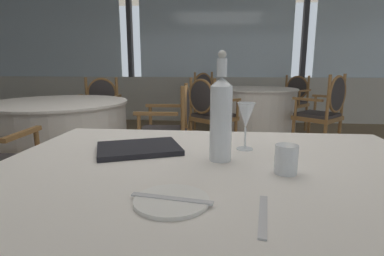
{
  "coord_description": "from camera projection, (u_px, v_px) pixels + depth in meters",
  "views": [
    {
      "loc": [
        0.14,
        -1.84,
        1.08
      ],
      "look_at": [
        0.04,
        -0.82,
        0.86
      ],
      "focal_mm": 28.31,
      "sensor_mm": 36.0,
      "label": 1
    }
  ],
  "objects": [
    {
      "name": "ground_plane",
      "position": [
        197.0,
        229.0,
        2.03
      ],
      "size": [
        14.04,
        14.04,
        0.0
      ],
      "primitive_type": "plane",
      "color": "#756047"
    },
    {
      "name": "window_wall_far",
      "position": [
        214.0,
        66.0,
        5.76
      ],
      "size": [
        10.36,
        0.14,
        2.62
      ],
      "color": "beige",
      "rests_on": "ground_plane"
    },
    {
      "name": "side_plate",
      "position": [
        171.0,
        201.0,
        0.73
      ],
      "size": [
        0.18,
        0.18,
        0.01
      ],
      "primitive_type": "cylinder",
      "color": "white",
      "rests_on": "foreground_table"
    },
    {
      "name": "butter_knife",
      "position": [
        171.0,
        199.0,
        0.73
      ],
      "size": [
        0.21,
        0.05,
        0.0
      ],
      "primitive_type": "cube",
      "rotation": [
        0.0,
        0.0,
        -0.16
      ],
      "color": "silver",
      "rests_on": "foreground_table"
    },
    {
      "name": "dinner_fork",
      "position": [
        263.0,
        215.0,
        0.66
      ],
      "size": [
        0.05,
        0.2,
        0.0
      ],
      "primitive_type": "cube",
      "rotation": [
        0.0,
        0.0,
        1.43
      ],
      "color": "silver",
      "rests_on": "foreground_table"
    },
    {
      "name": "water_bottle",
      "position": [
        221.0,
        117.0,
        1.03
      ],
      "size": [
        0.08,
        0.08,
        0.37
      ],
      "color": "white",
      "rests_on": "foreground_table"
    },
    {
      "name": "wine_glass",
      "position": [
        246.0,
        117.0,
        1.17
      ],
      "size": [
        0.07,
        0.07,
        0.18
      ],
      "color": "white",
      "rests_on": "foreground_table"
    },
    {
      "name": "water_tumbler",
      "position": [
        286.0,
        159.0,
        0.92
      ],
      "size": [
        0.07,
        0.07,
        0.09
      ],
      "primitive_type": "cylinder",
      "color": "white",
      "rests_on": "foreground_table"
    },
    {
      "name": "menu_book",
      "position": [
        139.0,
        148.0,
        1.17
      ],
      "size": [
        0.37,
        0.33,
        0.02
      ],
      "primitive_type": "cube",
      "rotation": [
        0.0,
        0.0,
        0.38
      ],
      "color": "black",
      "rests_on": "foreground_table"
    },
    {
      "name": "background_table_0",
      "position": [
        256.0,
        114.0,
        4.41
      ],
      "size": [
        1.13,
        1.13,
        0.75
      ],
      "color": "white",
      "rests_on": "ground_plane"
    },
    {
      "name": "dining_chair_0_0",
      "position": [
        209.0,
        110.0,
        3.72
      ],
      "size": [
        0.66,
        0.66,
        0.93
      ],
      "rotation": [
        0.0,
        0.0,
        7.12
      ],
      "color": "olive",
      "rests_on": "ground_plane"
    },
    {
      "name": "dining_chair_0_1",
      "position": [
        325.0,
        108.0,
        3.65
      ],
      "size": [
        0.66,
        0.66,
        0.97
      ],
      "rotation": [
        0.0,
        0.0,
        8.69
      ],
      "color": "olive",
      "rests_on": "ground_plane"
    },
    {
      "name": "dining_chair_0_2",
      "position": [
        292.0,
        98.0,
        5.03
      ],
      "size": [
        0.66,
        0.66,
        0.91
      ],
      "rotation": [
        0.0,
        0.0,
        10.26
      ],
      "color": "olive",
      "rests_on": "ground_plane"
    },
    {
      "name": "dining_chair_0_3",
      "position": [
        208.0,
        97.0,
        5.1
      ],
      "size": [
        0.66,
        0.66,
        0.96
      ],
      "rotation": [
        0.0,
        0.0,
        11.83
      ],
      "color": "olive",
      "rests_on": "ground_plane"
    },
    {
      "name": "background_table_1",
      "position": [
        61.0,
        141.0,
        2.84
      ],
      "size": [
        1.25,
        1.25,
        0.75
      ],
      "color": "white",
      "rests_on": "ground_plane"
    },
    {
      "name": "dining_chair_1_0",
      "position": [
        99.0,
        107.0,
        3.83
      ],
      "size": [
        0.55,
        0.49,
        0.92
      ],
      "rotation": [
        0.0,
        0.0,
        4.76
      ],
      "color": "olive",
      "rests_on": "ground_plane"
    },
    {
      "name": "dining_chair_1_3",
      "position": [
        172.0,
        125.0,
        2.75
      ],
      "size": [
        0.49,
        0.55,
        0.91
      ],
      "rotation": [
        0.0,
        0.0,
        9.47
      ],
      "color": "olive",
      "rests_on": "ground_plane"
    }
  ]
}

